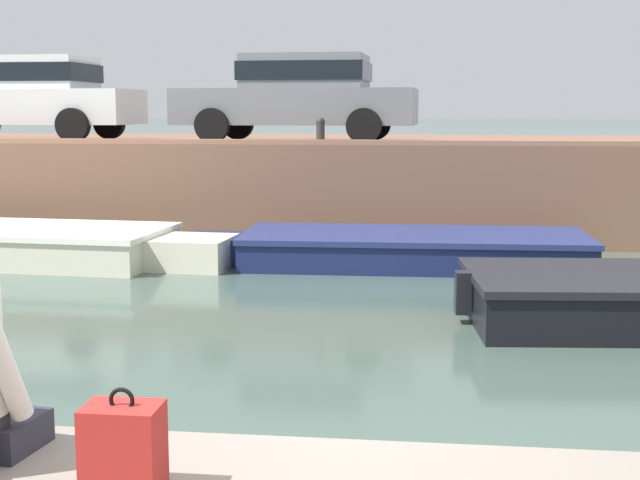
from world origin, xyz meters
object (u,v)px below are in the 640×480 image
(boat_moored_west_cream, at_px, (2,244))
(mooring_bollard_mid, at_px, (320,130))
(car_leftmost_white, at_px, (28,95))
(backpack_on_ledge, at_px, (125,450))
(car_left_inner_grey, at_px, (300,94))
(boat_moored_central_navy, at_px, (398,249))

(boat_moored_west_cream, distance_m, mooring_bollard_mid, 5.33)
(car_leftmost_white, xyz_separation_m, backpack_on_ledge, (6.39, -13.07, -1.51))
(car_left_inner_grey, bearing_deg, mooring_bollard_mid, -68.12)
(boat_moored_central_navy, xyz_separation_m, backpack_on_ledge, (-0.66, -9.89, 0.78))
(boat_moored_west_cream, xyz_separation_m, car_leftmost_white, (-1.13, 3.55, 2.27))
(car_left_inner_grey, xyz_separation_m, backpack_on_ledge, (1.24, -13.07, -1.51))
(boat_moored_central_navy, bearing_deg, mooring_bollard_mid, 126.41)
(boat_moored_central_navy, height_order, car_leftmost_white, car_leftmost_white)
(mooring_bollard_mid, bearing_deg, boat_moored_west_cream, -153.91)
(boat_moored_central_navy, distance_m, car_left_inner_grey, 4.35)
(boat_moored_central_navy, relative_size, car_leftmost_white, 1.42)
(boat_moored_west_cream, xyz_separation_m, boat_moored_central_navy, (5.91, 0.37, -0.02))
(car_left_inner_grey, bearing_deg, backpack_on_ledge, -84.59)
(car_leftmost_white, distance_m, backpack_on_ledge, 14.62)
(boat_moored_central_navy, height_order, car_left_inner_grey, car_left_inner_grey)
(boat_moored_west_cream, relative_size, boat_moored_central_navy, 1.12)
(car_left_inner_grey, height_order, backpack_on_ledge, car_left_inner_grey)
(mooring_bollard_mid, bearing_deg, car_leftmost_white, 166.88)
(boat_moored_west_cream, distance_m, boat_moored_central_navy, 5.92)
(boat_moored_west_cream, height_order, backpack_on_ledge, backpack_on_ledge)
(mooring_bollard_mid, height_order, backpack_on_ledge, mooring_bollard_mid)
(car_left_inner_grey, bearing_deg, car_leftmost_white, 179.98)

